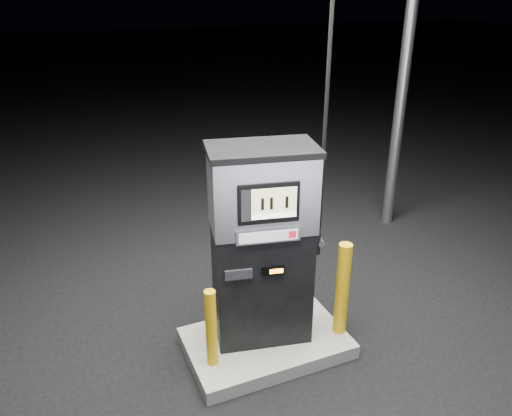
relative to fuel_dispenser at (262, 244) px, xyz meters
name	(u,v)px	position (x,y,z in m)	size (l,w,h in m)	color
ground	(266,349)	(0.01, -0.10, -1.17)	(80.00, 80.00, 0.00)	black
pump_island	(266,343)	(0.01, -0.10, -1.10)	(1.60, 1.00, 0.15)	slate
fuel_dispenser	(262,244)	(0.00, 0.00, 0.00)	(1.15, 0.78, 4.13)	black
bollard_left	(211,328)	(-0.61, -0.24, -0.62)	(0.11, 0.11, 0.80)	#D29A0B
bollard_right	(342,289)	(0.75, -0.30, -0.52)	(0.13, 0.13, 1.01)	#D29A0B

